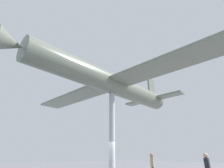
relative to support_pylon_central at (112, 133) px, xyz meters
name	(u,v)px	position (x,y,z in m)	size (l,w,h in m)	color
support_pylon_central	(112,133)	(0.00, 0.00, 0.00)	(0.44, 0.44, 6.19)	#B7B7BC
suspended_airplane	(110,83)	(-0.02, 0.19, 3.91)	(20.37, 15.84, 3.24)	slate
visitor_person	(152,164)	(-1.54, -2.46, -2.07)	(0.39, 0.46, 1.76)	#4C4238
visitor_second	(208,168)	(-5.47, -2.06, -2.09)	(0.30, 0.44, 1.73)	#232328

